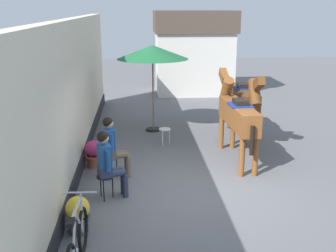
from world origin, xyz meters
TOP-DOWN VIEW (x-y plane):
  - ground_plane at (0.00, 3.00)m, footprint 40.00×40.00m
  - pub_facade_wall at (-2.55, 1.50)m, footprint 0.34×14.00m
  - distant_cottage at (1.40, 10.33)m, footprint 3.40×2.60m
  - seated_visitor_near at (-1.68, -0.24)m, footprint 0.61×0.48m
  - seated_visitor_far at (-1.64, 0.81)m, footprint 0.61×0.48m
  - saddled_horse_near at (1.31, 1.77)m, footprint 0.53×3.00m
  - saddled_horse_far at (1.90, 3.43)m, footprint 0.50×3.00m
  - flower_planter_near at (-2.11, -1.53)m, footprint 0.43×0.43m
  - flower_planter_far at (-2.13, 1.52)m, footprint 0.43×0.43m
  - leaning_bicycle at (-1.98, -2.63)m, footprint 0.50×1.76m
  - cafe_parasol at (-0.61, 4.45)m, footprint 2.10×2.10m
  - spare_stool_white at (-0.35, 3.03)m, footprint 0.32×0.32m
  - satchel_bag at (-1.79, 2.05)m, footprint 0.30×0.21m

SIDE VIEW (x-z plane):
  - ground_plane at x=0.00m, z-range 0.00..0.00m
  - satchel_bag at x=-1.79m, z-range 0.00..0.20m
  - flower_planter_near at x=-2.11m, z-range 0.01..0.65m
  - flower_planter_far at x=-2.13m, z-range 0.01..0.65m
  - leaning_bicycle at x=-1.98m, z-range -0.11..0.91m
  - spare_stool_white at x=-0.35m, z-range 0.17..0.63m
  - seated_visitor_near at x=-1.68m, z-range 0.08..1.47m
  - seated_visitor_far at x=-1.64m, z-range 0.08..1.47m
  - saddled_horse_near at x=1.31m, z-range 0.13..2.19m
  - saddled_horse_far at x=1.90m, z-range 0.13..2.19m
  - pub_facade_wall at x=-2.55m, z-range -0.16..3.24m
  - distant_cottage at x=1.40m, z-range 0.05..3.55m
  - cafe_parasol at x=-0.61m, z-range 1.07..3.65m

